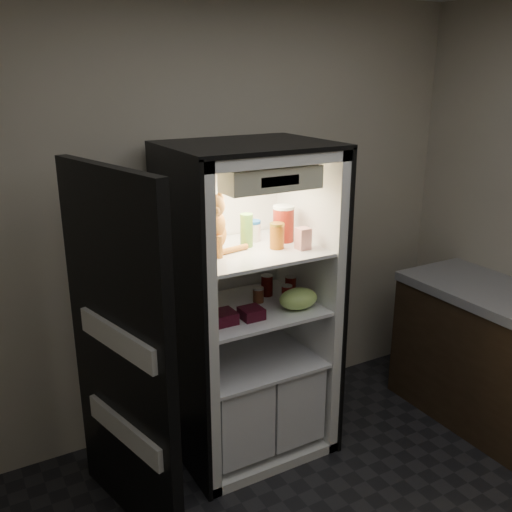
{
  "coord_description": "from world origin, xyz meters",
  "views": [
    {
      "loc": [
        -1.48,
        -1.34,
        2.23
      ],
      "look_at": [
        0.03,
        1.32,
        1.24
      ],
      "focal_mm": 40.0,
      "sensor_mm": 36.0,
      "label": 1
    }
  ],
  "objects_px": {
    "salsa_jar": "(277,236)",
    "pepper_jar": "(283,224)",
    "condiment_jar": "(258,295)",
    "refrigerator": "(246,326)",
    "soda_can_a": "(267,285)",
    "parmesan_shaker": "(246,230)",
    "soda_can_c": "(287,295)",
    "mayo_tub": "(253,231)",
    "berry_box_right": "(251,313)",
    "berry_box_left": "(223,317)",
    "cream_carton": "(303,239)",
    "grape_bag": "(298,299)",
    "tabby_cat": "(210,228)",
    "soda_can_b": "(290,286)"
  },
  "relations": [
    {
      "from": "condiment_jar",
      "to": "berry_box_right",
      "type": "distance_m",
      "value": 0.24
    },
    {
      "from": "condiment_jar",
      "to": "berry_box_right",
      "type": "relative_size",
      "value": 0.75
    },
    {
      "from": "soda_can_c",
      "to": "berry_box_right",
      "type": "distance_m",
      "value": 0.29
    },
    {
      "from": "soda_can_c",
      "to": "grape_bag",
      "type": "xyz_separation_m",
      "value": [
        0.02,
        -0.09,
        0.0
      ]
    },
    {
      "from": "salsa_jar",
      "to": "condiment_jar",
      "type": "xyz_separation_m",
      "value": [
        -0.06,
        0.1,
        -0.38
      ]
    },
    {
      "from": "grape_bag",
      "to": "berry_box_left",
      "type": "xyz_separation_m",
      "value": [
        -0.46,
        0.03,
        -0.03
      ]
    },
    {
      "from": "refrigerator",
      "to": "grape_bag",
      "type": "distance_m",
      "value": 0.37
    },
    {
      "from": "pepper_jar",
      "to": "berry_box_left",
      "type": "height_order",
      "value": "pepper_jar"
    },
    {
      "from": "pepper_jar",
      "to": "condiment_jar",
      "type": "xyz_separation_m",
      "value": [
        -0.17,
        -0.0,
        -0.41
      ]
    },
    {
      "from": "salsa_jar",
      "to": "pepper_jar",
      "type": "height_order",
      "value": "pepper_jar"
    },
    {
      "from": "parmesan_shaker",
      "to": "salsa_jar",
      "type": "bearing_deg",
      "value": -41.04
    },
    {
      "from": "parmesan_shaker",
      "to": "berry_box_right",
      "type": "xyz_separation_m",
      "value": [
        -0.08,
        -0.19,
        -0.42
      ]
    },
    {
      "from": "refrigerator",
      "to": "cream_carton",
      "type": "relative_size",
      "value": 15.54
    },
    {
      "from": "soda_can_c",
      "to": "grape_bag",
      "type": "bearing_deg",
      "value": -75.02
    },
    {
      "from": "berry_box_right",
      "to": "soda_can_a",
      "type": "bearing_deg",
      "value": 45.22
    },
    {
      "from": "refrigerator",
      "to": "soda_can_a",
      "type": "bearing_deg",
      "value": 13.73
    },
    {
      "from": "pepper_jar",
      "to": "berry_box_right",
      "type": "xyz_separation_m",
      "value": [
        -0.32,
        -0.19,
        -0.43
      ]
    },
    {
      "from": "parmesan_shaker",
      "to": "grape_bag",
      "type": "distance_m",
      "value": 0.49
    },
    {
      "from": "grape_bag",
      "to": "berry_box_right",
      "type": "height_order",
      "value": "grape_bag"
    },
    {
      "from": "salsa_jar",
      "to": "soda_can_b",
      "type": "relative_size",
      "value": 1.18
    },
    {
      "from": "tabby_cat",
      "to": "berry_box_left",
      "type": "xyz_separation_m",
      "value": [
        -0.02,
        -0.17,
        -0.46
      ]
    },
    {
      "from": "refrigerator",
      "to": "soda_can_a",
      "type": "height_order",
      "value": "refrigerator"
    },
    {
      "from": "refrigerator",
      "to": "parmesan_shaker",
      "type": "distance_m",
      "value": 0.59
    },
    {
      "from": "berry_box_right",
      "to": "berry_box_left",
      "type": "bearing_deg",
      "value": 172.4
    },
    {
      "from": "cream_carton",
      "to": "berry_box_left",
      "type": "distance_m",
      "value": 0.62
    },
    {
      "from": "condiment_jar",
      "to": "berry_box_left",
      "type": "distance_m",
      "value": 0.35
    },
    {
      "from": "refrigerator",
      "to": "soda_can_c",
      "type": "height_order",
      "value": "refrigerator"
    },
    {
      "from": "mayo_tub",
      "to": "soda_can_a",
      "type": "relative_size",
      "value": 0.93
    },
    {
      "from": "soda_can_a",
      "to": "soda_can_b",
      "type": "height_order",
      "value": "soda_can_a"
    },
    {
      "from": "condiment_jar",
      "to": "berry_box_right",
      "type": "height_order",
      "value": "condiment_jar"
    },
    {
      "from": "cream_carton",
      "to": "soda_can_c",
      "type": "bearing_deg",
      "value": 122.61
    },
    {
      "from": "parmesan_shaker",
      "to": "grape_bag",
      "type": "bearing_deg",
      "value": -42.53
    },
    {
      "from": "refrigerator",
      "to": "berry_box_right",
      "type": "distance_m",
      "value": 0.29
    },
    {
      "from": "salsa_jar",
      "to": "soda_can_b",
      "type": "bearing_deg",
      "value": 30.92
    },
    {
      "from": "salsa_jar",
      "to": "soda_can_a",
      "type": "xyz_separation_m",
      "value": [
        0.04,
        0.17,
        -0.36
      ]
    },
    {
      "from": "cream_carton",
      "to": "grape_bag",
      "type": "height_order",
      "value": "cream_carton"
    },
    {
      "from": "cream_carton",
      "to": "salsa_jar",
      "type": "bearing_deg",
      "value": 145.21
    },
    {
      "from": "tabby_cat",
      "to": "cream_carton",
      "type": "bearing_deg",
      "value": -7.36
    },
    {
      "from": "berry_box_left",
      "to": "salsa_jar",
      "type": "bearing_deg",
      "value": 9.03
    },
    {
      "from": "parmesan_shaker",
      "to": "berry_box_right",
      "type": "bearing_deg",
      "value": -111.95
    },
    {
      "from": "salsa_jar",
      "to": "grape_bag",
      "type": "height_order",
      "value": "salsa_jar"
    },
    {
      "from": "parmesan_shaker",
      "to": "soda_can_c",
      "type": "bearing_deg",
      "value": -30.7
    },
    {
      "from": "mayo_tub",
      "to": "pepper_jar",
      "type": "height_order",
      "value": "pepper_jar"
    },
    {
      "from": "cream_carton",
      "to": "soda_can_b",
      "type": "height_order",
      "value": "cream_carton"
    },
    {
      "from": "cream_carton",
      "to": "condiment_jar",
      "type": "height_order",
      "value": "cream_carton"
    },
    {
      "from": "refrigerator",
      "to": "mayo_tub",
      "type": "height_order",
      "value": "refrigerator"
    },
    {
      "from": "mayo_tub",
      "to": "grape_bag",
      "type": "height_order",
      "value": "mayo_tub"
    },
    {
      "from": "tabby_cat",
      "to": "berry_box_right",
      "type": "bearing_deg",
      "value": -37.82
    },
    {
      "from": "salsa_jar",
      "to": "pepper_jar",
      "type": "distance_m",
      "value": 0.15
    },
    {
      "from": "cream_carton",
      "to": "soda_can_b",
      "type": "xyz_separation_m",
      "value": [
        0.04,
        0.18,
        -0.35
      ]
    }
  ]
}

